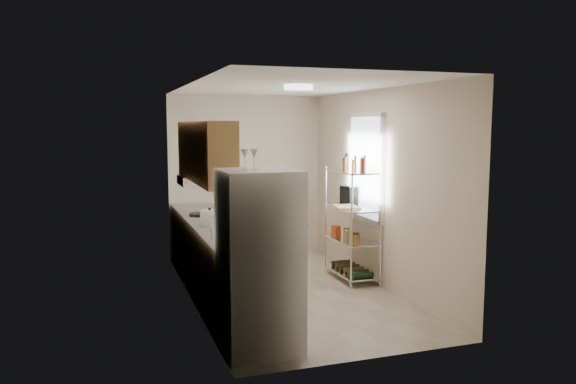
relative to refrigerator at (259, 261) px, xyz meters
name	(u,v)px	position (x,y,z in m)	size (l,w,h in m)	color
room	(290,191)	(0.87, 1.65, 0.44)	(2.52, 4.42, 2.62)	#AEA08D
counter_run	(212,255)	(-0.05, 2.08, -0.41)	(0.63, 3.51, 0.90)	tan
upper_cabinets	(204,152)	(-0.18, 1.75, 0.95)	(0.33, 2.20, 0.72)	tan
range_hood	(198,180)	(-0.13, 2.55, 0.53)	(0.50, 0.60, 0.12)	#B7BABC
window	(366,167)	(2.10, 2.00, 0.69)	(0.06, 1.00, 1.46)	white
bakers_rack	(353,200)	(1.88, 1.94, 0.25)	(0.45, 0.90, 1.73)	silver
ceiling_dome	(298,87)	(0.87, 1.35, 1.71)	(0.34, 0.34, 0.06)	white
refrigerator	(259,261)	(0.00, 0.00, 0.00)	(0.71, 0.71, 1.72)	silver
wine_glass_a	(245,160)	(-0.13, 0.02, 0.95)	(0.07, 0.07, 0.19)	silver
wine_glass_b	(254,159)	(-0.04, 0.02, 0.95)	(0.07, 0.07, 0.19)	silver
rice_cooker	(210,218)	(-0.13, 1.79, 0.14)	(0.23, 0.23, 0.19)	white
frying_pan_large	(198,215)	(-0.14, 2.54, 0.06)	(0.24, 0.24, 0.04)	black
frying_pan_small	(207,214)	(-0.03, 2.53, 0.06)	(0.24, 0.24, 0.05)	black
cutting_board	(346,207)	(1.76, 1.91, 0.17)	(0.31, 0.40, 0.03)	tan
espresso_machine	(349,194)	(1.97, 2.28, 0.29)	(0.15, 0.23, 0.27)	black
storage_bag	(336,231)	(1.77, 2.26, -0.23)	(0.09, 0.13, 0.14)	#AE3D15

